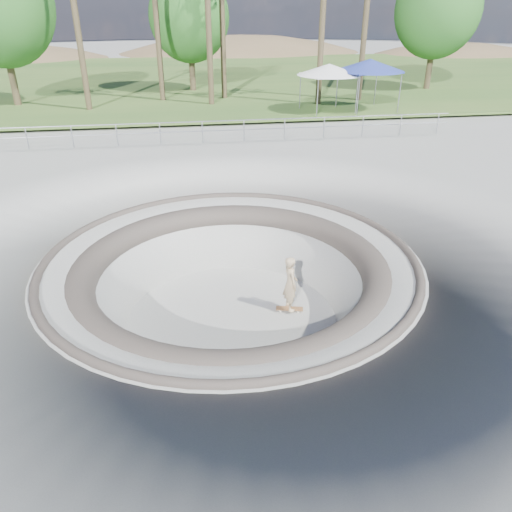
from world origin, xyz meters
The scene contains 11 objects.
ground centered at (0.00, 0.00, 0.00)m, with size 180.00×180.00×0.00m, color #ABABA6.
skate_bowl centered at (0.00, 0.00, -1.83)m, with size 14.00×14.00×4.10m.
grass_strip centered at (0.00, 34.00, 0.22)m, with size 180.00×36.00×0.12m.
distant_hills centered at (3.78, 57.17, -7.02)m, with size 103.20×45.00×28.60m.
safety_railing centered at (0.00, 12.00, 0.69)m, with size 25.00×0.06×1.03m.
skateboard centered at (1.73, 0.07, -1.83)m, with size 0.83×0.40×0.08m.
skater centered at (1.73, 0.07, -0.97)m, with size 0.62×0.40×1.69m, color tan.
canopy_white centered at (7.89, 18.00, 2.65)m, with size 5.28×5.28×2.70m.
canopy_blue centered at (10.37, 18.00, 2.85)m, with size 5.73×5.73×2.93m.
bushy_tree_mid centered at (0.20, 27.20, 5.24)m, with size 5.66×5.15×8.17m.
bushy_tree_right centered at (17.82, 25.20, 5.69)m, with size 6.17×5.61×8.90m.
Camera 1 is at (-1.17, -12.02, 6.29)m, focal length 35.00 mm.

